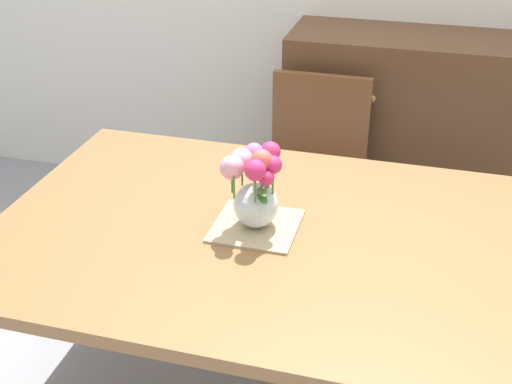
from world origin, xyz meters
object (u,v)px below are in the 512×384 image
dresser (437,144)px  dining_table (278,254)px  chair_far (314,167)px  flower_vase (255,185)px

dresser → dining_table: bearing=-108.4°
chair_far → flower_vase: flower_vase is taller
dresser → flower_vase: flower_vase is taller
flower_vase → dining_table: bearing=-7.7°
dining_table → flower_vase: bearing=172.3°
flower_vase → dresser: bearing=68.6°
flower_vase → chair_far: bearing=89.0°
chair_far → flower_vase: 0.97m
dining_table → flower_vase: 0.23m
dining_table → flower_vase: (-0.07, 0.01, 0.22)m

